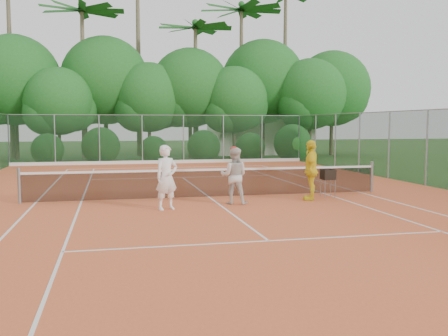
# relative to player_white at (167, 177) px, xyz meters

# --- Properties ---
(ground) EXTENTS (120.00, 120.00, 0.00)m
(ground) POSITION_rel_player_white_xyz_m (1.65, 2.08, -0.94)
(ground) COLOR #264C1B
(ground) RESTS_ON ground
(clay_court) EXTENTS (18.00, 36.00, 0.02)m
(clay_court) POSITION_rel_player_white_xyz_m (1.65, 2.08, -0.93)
(clay_court) COLOR #DA6132
(clay_court) RESTS_ON ground
(club_building) EXTENTS (8.00, 5.00, 3.00)m
(club_building) POSITION_rel_player_white_xyz_m (10.65, 26.08, 0.56)
(club_building) COLOR beige
(club_building) RESTS_ON ground
(tennis_net) EXTENTS (11.97, 0.10, 1.10)m
(tennis_net) POSITION_rel_player_white_xyz_m (1.65, 2.08, -0.41)
(tennis_net) COLOR gray
(tennis_net) RESTS_ON clay_court
(player_white) EXTENTS (0.79, 0.66, 1.84)m
(player_white) POSITION_rel_player_white_xyz_m (0.00, 0.00, 0.00)
(player_white) COLOR white
(player_white) RESTS_ON clay_court
(player_center_grp) EXTENTS (1.01, 0.89, 1.76)m
(player_center_grp) POSITION_rel_player_white_xyz_m (2.12, 0.57, -0.05)
(player_center_grp) COLOR beige
(player_center_grp) RESTS_ON clay_court
(player_yellow) EXTENTS (0.90, 1.22, 1.93)m
(player_yellow) POSITION_rel_player_white_xyz_m (4.71, 0.81, 0.04)
(player_yellow) COLOR yellow
(player_yellow) RESTS_ON clay_court
(ball_hopper) EXTENTS (0.41, 0.41, 0.93)m
(ball_hopper) POSITION_rel_player_white_xyz_m (5.53, 1.30, -0.18)
(ball_hopper) COLOR gray
(ball_hopper) RESTS_ON clay_court
(stray_ball_a) EXTENTS (0.07, 0.07, 0.07)m
(stray_ball_a) POSITION_rel_player_white_xyz_m (1.82, 11.95, -0.89)
(stray_ball_a) COLOR gold
(stray_ball_a) RESTS_ON clay_court
(stray_ball_b) EXTENTS (0.07, 0.07, 0.07)m
(stray_ball_b) POSITION_rel_player_white_xyz_m (2.69, 12.39, -0.89)
(stray_ball_b) COLOR yellow
(stray_ball_b) RESTS_ON clay_court
(stray_ball_c) EXTENTS (0.07, 0.07, 0.07)m
(stray_ball_c) POSITION_rel_player_white_xyz_m (5.48, 12.62, -0.89)
(stray_ball_c) COLOR gold
(stray_ball_c) RESTS_ON clay_court
(court_markings) EXTENTS (11.03, 23.83, 0.01)m
(court_markings) POSITION_rel_player_white_xyz_m (1.65, 2.08, -0.92)
(court_markings) COLOR white
(court_markings) RESTS_ON clay_court
(fence_back) EXTENTS (18.07, 0.07, 3.00)m
(fence_back) POSITION_rel_player_white_xyz_m (1.65, 17.08, 0.58)
(fence_back) COLOR #19381E
(fence_back) RESTS_ON clay_court
(tropical_treeline) EXTENTS (32.10, 8.49, 15.03)m
(tropical_treeline) POSITION_rel_player_white_xyz_m (3.08, 22.30, 4.17)
(tropical_treeline) COLOR brown
(tropical_treeline) RESTS_ON ground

